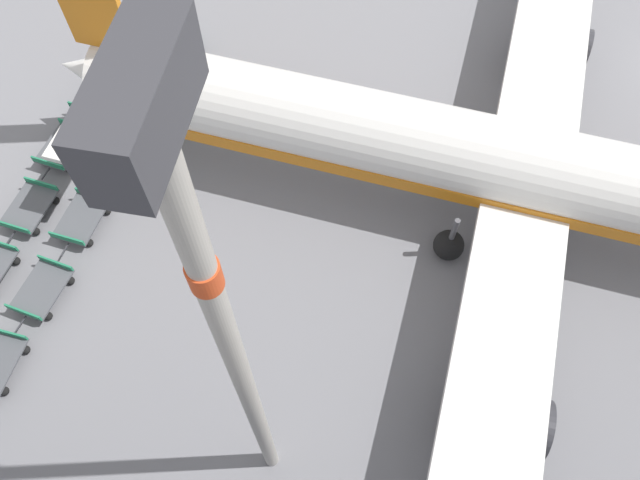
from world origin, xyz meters
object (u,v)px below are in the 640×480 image
object	(u,v)px
baggage_dolly_row_mid_a_col_e	(42,290)
apron_light_mast	(233,353)
airplane	(558,178)
baggage_dolly_row_mid_a_col_a	(179,57)
baggage_dolly_row_near_col_d	(30,208)
baggage_dolly_row_mid_a_col_b	(148,103)
baggage_dolly_row_near_col_c	(63,147)
baggage_dolly_row_near_col_b	(98,95)
baggage_dolly_row_mid_a_col_d	(82,219)
baggage_dolly_row_near_col_a	(129,45)
baggage_dolly_row_mid_a_col_c	(115,161)

from	to	relation	value
baggage_dolly_row_mid_a_col_e	apron_light_mast	size ratio (longest dim) A/B	0.16
airplane	baggage_dolly_row_mid_a_col_a	distance (m)	19.91
baggage_dolly_row_near_col_d	baggage_dolly_row_mid_a_col_b	bearing A→B (deg)	154.16
airplane	baggage_dolly_row_mid_a_col_b	xyz separation A→B (m)	(-3.25, -19.17, -2.96)
baggage_dolly_row_mid_a_col_b	apron_light_mast	size ratio (longest dim) A/B	0.16
baggage_dolly_row_near_col_d	baggage_dolly_row_near_col_c	bearing A→B (deg)	176.80
baggage_dolly_row_near_col_b	baggage_dolly_row_mid_a_col_d	distance (m)	7.37
baggage_dolly_row_near_col_a	apron_light_mast	world-z (taller)	apron_light_mast
airplane	baggage_dolly_row_mid_a_col_a	xyz separation A→B (m)	(-6.58, -18.55, -2.96)
airplane	baggage_dolly_row_mid_a_col_d	xyz separation A→B (m)	(3.80, -19.97, -2.96)
baggage_dolly_row_near_col_c	apron_light_mast	bearing A→B (deg)	46.68
baggage_dolly_row_near_col_a	baggage_dolly_row_mid_a_col_e	distance (m)	14.41
baggage_dolly_row_mid_a_col_c	apron_light_mast	world-z (taller)	apron_light_mast
baggage_dolly_row_mid_a_col_e	apron_light_mast	bearing A→B (deg)	65.94
airplane	apron_light_mast	world-z (taller)	apron_light_mast
baggage_dolly_row_mid_a_col_a	baggage_dolly_row_mid_a_col_d	size ratio (longest dim) A/B	1.01
baggage_dolly_row_near_col_a	baggage_dolly_row_near_col_b	distance (m)	3.67
baggage_dolly_row_mid_a_col_a	baggage_dolly_row_mid_a_col_d	distance (m)	10.48
airplane	baggage_dolly_row_mid_a_col_e	world-z (taller)	airplane
airplane	baggage_dolly_row_mid_a_col_a	world-z (taller)	airplane
airplane	baggage_dolly_row_near_col_d	world-z (taller)	airplane
baggage_dolly_row_mid_a_col_b	baggage_dolly_row_near_col_b	bearing A→B (deg)	-91.61
baggage_dolly_row_mid_a_col_a	baggage_dolly_row_mid_a_col_c	xyz separation A→B (m)	(7.06, -1.03, 0.00)
baggage_dolly_row_near_col_c	baggage_dolly_row_near_col_d	distance (m)	3.54
airplane	baggage_dolly_row_near_col_d	bearing A→B (deg)	-80.76
baggage_dolly_row_mid_a_col_b	baggage_dolly_row_mid_a_col_d	world-z (taller)	same
baggage_dolly_row_near_col_b	baggage_dolly_row_near_col_d	xyz separation A→B (m)	(6.99, -0.66, 0.00)
baggage_dolly_row_mid_a_col_d	baggage_dolly_row_mid_a_col_e	world-z (taller)	same
baggage_dolly_row_mid_a_col_b	baggage_dolly_row_mid_a_col_e	world-z (taller)	same
airplane	baggage_dolly_row_near_col_a	bearing A→B (deg)	-108.01
baggage_dolly_row_near_col_a	baggage_dolly_row_near_col_c	world-z (taller)	same
baggage_dolly_row_mid_a_col_a	baggage_dolly_row_mid_a_col_c	world-z (taller)	same
baggage_dolly_row_mid_a_col_e	baggage_dolly_row_mid_a_col_c	bearing A→B (deg)	173.64
baggage_dolly_row_near_col_c	baggage_dolly_row_mid_a_col_b	size ratio (longest dim) A/B	1.00
airplane	apron_light_mast	xyz separation A→B (m)	(12.27, -9.44, 8.54)
baggage_dolly_row_near_col_c	baggage_dolly_row_mid_a_col_d	distance (m)	4.35
baggage_dolly_row_near_col_b	baggage_dolly_row_mid_a_col_c	bearing A→B (deg)	30.82
airplane	baggage_dolly_row_mid_a_col_b	bearing A→B (deg)	-99.62
baggage_dolly_row_near_col_a	baggage_dolly_row_mid_a_col_c	distance (m)	7.68
baggage_dolly_row_mid_a_col_c	baggage_dolly_row_mid_a_col_d	size ratio (longest dim) A/B	1.00
baggage_dolly_row_near_col_b	baggage_dolly_row_near_col_d	distance (m)	7.02
baggage_dolly_row_near_col_a	baggage_dolly_row_mid_a_col_b	xyz separation A→B (m)	(3.72, 2.29, 0.00)
baggage_dolly_row_near_col_a	airplane	bearing A→B (deg)	71.99
baggage_dolly_row_mid_a_col_e	apron_light_mast	xyz separation A→B (m)	(4.87, 10.91, 11.50)
apron_light_mast	baggage_dolly_row_mid_a_col_d	bearing A→B (deg)	-128.80
baggage_dolly_row_mid_a_col_d	baggage_dolly_row_near_col_c	bearing A→B (deg)	-147.46
airplane	baggage_dolly_row_mid_a_col_b	world-z (taller)	airplane
baggage_dolly_row_near_col_b	baggage_dolly_row_mid_a_col_c	size ratio (longest dim) A/B	1.00
baggage_dolly_row_mid_a_col_d	baggage_dolly_row_mid_a_col_e	size ratio (longest dim) A/B	0.99
baggage_dolly_row_near_col_d	apron_light_mast	size ratio (longest dim) A/B	0.16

